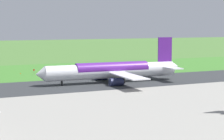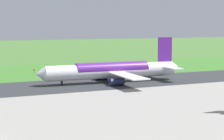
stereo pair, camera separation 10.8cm
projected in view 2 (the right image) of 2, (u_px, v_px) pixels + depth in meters
name	position (u px, v px, depth m)	size (l,w,h in m)	color
ground_plane	(107.00, 83.00, 139.43)	(800.00, 800.00, 0.00)	#477233
runway_asphalt	(107.00, 83.00, 139.43)	(600.00, 29.25, 0.06)	#2D3033
apron_concrete	(196.00, 113.00, 92.16)	(440.00, 110.00, 0.05)	gray
grass_verge_foreground	(74.00, 72.00, 171.39)	(600.00, 80.00, 0.04)	#3C782B
airliner_main	(113.00, 70.00, 139.92)	(54.10, 44.22, 15.88)	white
no_stopping_sign	(34.00, 72.00, 160.51)	(0.60, 0.10, 2.46)	slate
traffic_cone_orange	(21.00, 73.00, 164.23)	(0.40, 0.40, 0.55)	orange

